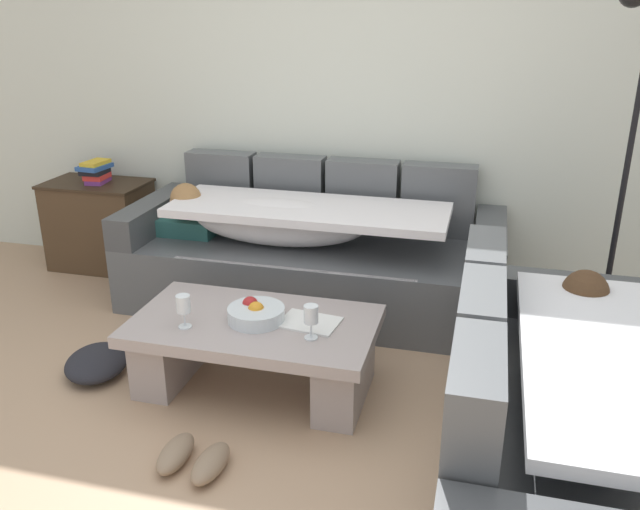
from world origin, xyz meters
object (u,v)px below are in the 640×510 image
at_px(couch_along_wall, 307,254).
at_px(floor_lamp, 621,150).
at_px(book_stack_on_cabinet, 96,171).
at_px(side_cabinet, 101,225).
at_px(pair_of_shoes, 193,458).
at_px(crumpled_garment, 97,363).
at_px(coffee_table, 255,346).
at_px(wine_glass_near_right, 311,316).
at_px(fruit_bowl, 256,313).
at_px(couch_near_window, 569,429).
at_px(open_magazine, 309,322).
at_px(wine_glass_near_left, 183,305).

height_order(couch_along_wall, floor_lamp, floor_lamp).
bearing_deg(book_stack_on_cabinet, side_cabinet, 165.04).
xyz_separation_m(pair_of_shoes, crumpled_garment, (-0.82, 0.57, 0.01)).
bearing_deg(coffee_table, wine_glass_near_right, -18.36).
bearing_deg(book_stack_on_cabinet, fruit_bowl, -37.75).
bearing_deg(fruit_bowl, floor_lamp, 29.79).
bearing_deg(coffee_table, floor_lamp, 29.70).
xyz_separation_m(couch_near_window, open_magazine, (-1.15, 0.51, 0.05)).
height_order(coffee_table, open_magazine, open_magazine).
bearing_deg(book_stack_on_cabinet, wine_glass_near_left, -46.80).
xyz_separation_m(coffee_table, open_magazine, (0.27, 0.04, 0.15)).
bearing_deg(couch_along_wall, wine_glass_near_right, -73.24).
xyz_separation_m(couch_along_wall, floor_lamp, (1.74, -0.09, 0.79)).
bearing_deg(couch_along_wall, fruit_bowl, -87.80).
distance_m(fruit_bowl, pair_of_shoes, 0.76).
distance_m(open_magazine, book_stack_on_cabinet, 2.30).
distance_m(coffee_table, fruit_bowl, 0.18).
bearing_deg(open_magazine, book_stack_on_cabinet, 154.15).
relative_size(couch_along_wall, pair_of_shoes, 7.89).
bearing_deg(couch_near_window, open_magazine, 66.15).
distance_m(fruit_bowl, wine_glass_near_right, 0.34).
bearing_deg(couch_along_wall, crumpled_garment, -126.12).
xyz_separation_m(fruit_bowl, side_cabinet, (-1.67, 1.28, -0.10)).
height_order(coffee_table, floor_lamp, floor_lamp).
height_order(couch_along_wall, pair_of_shoes, couch_along_wall).
height_order(couch_near_window, fruit_bowl, couch_near_window).
xyz_separation_m(couch_along_wall, open_magazine, (0.30, -1.02, 0.05)).
distance_m(fruit_bowl, floor_lamp, 2.07).
xyz_separation_m(side_cabinet, book_stack_on_cabinet, (0.02, -0.01, 0.40)).
distance_m(couch_near_window, coffee_table, 1.51).
bearing_deg(crumpled_garment, coffee_table, 5.38).
relative_size(couch_along_wall, couch_near_window, 1.28).
relative_size(coffee_table, book_stack_on_cabinet, 5.13).
bearing_deg(crumpled_garment, couch_near_window, -9.71).
bearing_deg(pair_of_shoes, book_stack_on_cabinet, 129.49).
bearing_deg(couch_along_wall, couch_near_window, -46.41).
bearing_deg(wine_glass_near_right, couch_along_wall, 106.76).
xyz_separation_m(wine_glass_near_left, floor_lamp, (2.00, 1.13, 0.62)).
height_order(open_magazine, book_stack_on_cabinet, book_stack_on_cabinet).
bearing_deg(wine_glass_near_left, crumpled_garment, 172.85).
distance_m(side_cabinet, pair_of_shoes, 2.54).
bearing_deg(coffee_table, open_magazine, 7.79).
height_order(couch_along_wall, crumpled_garment, couch_along_wall).
xyz_separation_m(floor_lamp, crumpled_garment, (-2.57, -1.05, -1.06)).
bearing_deg(crumpled_garment, wine_glass_near_right, -1.21).
bearing_deg(floor_lamp, couch_along_wall, 177.18).
bearing_deg(open_magazine, coffee_table, -165.05).
xyz_separation_m(wine_glass_near_right, open_magazine, (-0.05, 0.14, -0.11)).
bearing_deg(floor_lamp, couch_near_window, -100.89).
xyz_separation_m(floor_lamp, pair_of_shoes, (-1.75, -1.63, -1.07)).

